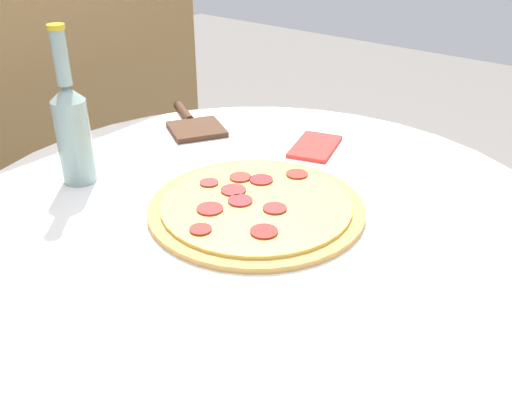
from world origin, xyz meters
TOP-DOWN VIEW (x-y plane):
  - table at (0.00, 0.00)m, footprint 1.03×1.03m
  - pizza at (0.00, 0.00)m, footprint 0.36×0.36m
  - beer_bottle at (-0.12, 0.32)m, footprint 0.06×0.06m
  - pizza_paddle at (0.20, 0.35)m, footprint 0.17×0.23m
  - napkin at (0.28, 0.07)m, footprint 0.15×0.12m

SIDE VIEW (x-z plane):
  - table at x=0.00m, z-range 0.19..0.93m
  - napkin at x=0.28m, z-range 0.74..0.75m
  - pizza_paddle at x=0.20m, z-range 0.73..0.76m
  - pizza at x=0.00m, z-range 0.74..0.76m
  - beer_bottle at x=-0.12m, z-range 0.70..0.98m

